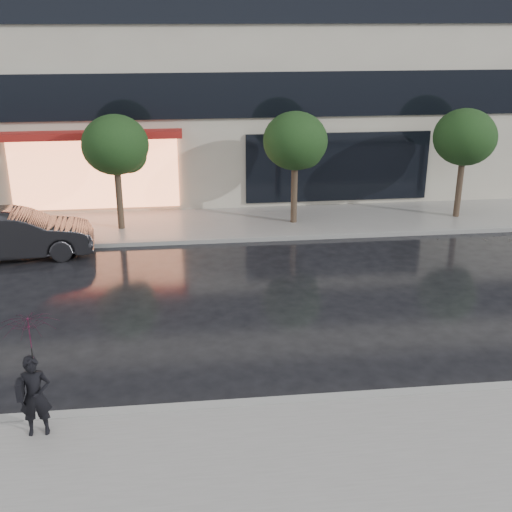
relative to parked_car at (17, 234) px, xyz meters
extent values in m
plane|color=black|center=(5.92, -7.83, -0.74)|extent=(120.00, 120.00, 0.00)
cube|color=slate|center=(5.92, -11.08, -0.68)|extent=(60.00, 4.50, 0.12)
cube|color=slate|center=(5.92, 2.42, -0.68)|extent=(60.00, 3.50, 0.12)
cube|color=gray|center=(5.92, -8.83, -0.67)|extent=(60.00, 0.25, 0.14)
cube|color=gray|center=(5.92, 0.67, -0.67)|extent=(60.00, 0.25, 0.14)
cube|color=black|center=(5.92, 4.11, 3.56)|extent=(28.00, 0.12, 1.60)
cube|color=#FF8C59|center=(1.92, 4.09, 0.86)|extent=(6.00, 0.10, 2.60)
cube|color=maroon|center=(1.92, 3.76, 2.31)|extent=(6.40, 0.70, 0.25)
cube|color=black|center=(10.92, 4.11, 0.86)|extent=(7.00, 0.10, 2.60)
cylinder|color=#33261C|center=(2.92, 2.17, 0.36)|extent=(0.22, 0.22, 2.20)
ellipsoid|color=black|center=(2.92, 2.17, 2.26)|extent=(2.20, 2.20, 1.98)
sphere|color=black|center=(3.32, 2.37, 1.86)|extent=(1.20, 1.20, 1.20)
cylinder|color=#33261C|center=(8.92, 2.17, 0.36)|extent=(0.22, 0.22, 2.20)
ellipsoid|color=black|center=(8.92, 2.17, 2.26)|extent=(2.20, 2.20, 1.98)
sphere|color=black|center=(9.32, 2.37, 1.86)|extent=(1.20, 1.20, 1.20)
cylinder|color=#33261C|center=(14.92, 2.17, 0.36)|extent=(0.22, 0.22, 2.20)
ellipsoid|color=black|center=(14.92, 2.17, 2.26)|extent=(2.20, 2.20, 1.98)
sphere|color=black|center=(15.32, 2.37, 1.86)|extent=(1.20, 1.20, 1.20)
imported|color=black|center=(0.00, 0.00, 0.00)|extent=(4.64, 2.06, 1.48)
imported|color=black|center=(2.40, -9.33, 0.13)|extent=(0.58, 0.41, 1.51)
imported|color=#380A1D|center=(2.45, -9.33, 1.20)|extent=(1.08, 1.10, 0.92)
cylinder|color=black|center=(2.45, -9.33, 0.69)|extent=(0.02, 0.02, 0.75)
cube|color=black|center=(2.19, -9.40, 0.32)|extent=(0.12, 0.29, 0.32)
camera|label=1|loc=(5.11, -19.18, 6.34)|focal=45.00mm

